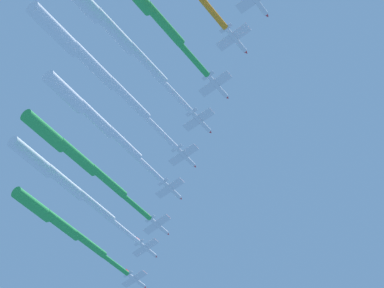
{
  "coord_description": "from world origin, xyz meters",
  "views": [
    {
      "loc": [
        45.05,
        -167.08,
        20.87
      ],
      "look_at": [
        0.0,
        0.0,
        170.55
      ],
      "focal_mm": 83.33,
      "sensor_mm": 36.0,
      "label": 1
    }
  ],
  "objects_px": {
    "jet_port_mid": "(95,119)",
    "jet_port_outer": "(114,31)",
    "jet_starboard_inner": "(77,157)",
    "jet_lead": "(62,225)",
    "jet_port_inner": "(64,182)",
    "jet_starboard_mid": "(92,65)"
  },
  "relations": [
    {
      "from": "jet_port_inner",
      "to": "jet_starboard_mid",
      "type": "xyz_separation_m",
      "value": [
        22.16,
        -39.06,
        0.85
      ]
    },
    {
      "from": "jet_starboard_inner",
      "to": "jet_port_mid",
      "type": "relative_size",
      "value": 1.06
    },
    {
      "from": "jet_lead",
      "to": "jet_port_inner",
      "type": "height_order",
      "value": "jet_port_inner"
    },
    {
      "from": "jet_lead",
      "to": "jet_port_outer",
      "type": "height_order",
      "value": "jet_port_outer"
    },
    {
      "from": "jet_lead",
      "to": "jet_starboard_mid",
      "type": "bearing_deg",
      "value": -62.25
    },
    {
      "from": "jet_lead",
      "to": "jet_port_inner",
      "type": "distance_m",
      "value": 17.36
    },
    {
      "from": "jet_port_mid",
      "to": "jet_port_outer",
      "type": "bearing_deg",
      "value": -62.29
    },
    {
      "from": "jet_lead",
      "to": "jet_starboard_mid",
      "type": "height_order",
      "value": "jet_starboard_mid"
    },
    {
      "from": "jet_port_inner",
      "to": "jet_starboard_mid",
      "type": "bearing_deg",
      "value": -60.43
    },
    {
      "from": "jet_starboard_inner",
      "to": "jet_port_outer",
      "type": "bearing_deg",
      "value": -58.57
    },
    {
      "from": "jet_starboard_mid",
      "to": "jet_starboard_inner",
      "type": "bearing_deg",
      "value": 116.75
    },
    {
      "from": "jet_port_inner",
      "to": "jet_port_outer",
      "type": "bearing_deg",
      "value": -57.44
    },
    {
      "from": "jet_port_mid",
      "to": "jet_starboard_inner",
      "type": "bearing_deg",
      "value": 129.74
    },
    {
      "from": "jet_starboard_inner",
      "to": "jet_starboard_mid",
      "type": "relative_size",
      "value": 0.92
    },
    {
      "from": "jet_lead",
      "to": "jet_port_outer",
      "type": "distance_m",
      "value": 73.96
    },
    {
      "from": "jet_starboard_inner",
      "to": "jet_lead",
      "type": "bearing_deg",
      "value": 118.78
    },
    {
      "from": "jet_lead",
      "to": "jet_starboard_mid",
      "type": "distance_m",
      "value": 62.13
    },
    {
      "from": "jet_lead",
      "to": "jet_starboard_inner",
      "type": "xyz_separation_m",
      "value": [
        14.65,
        -26.67,
        0.58
      ]
    },
    {
      "from": "jet_port_inner",
      "to": "jet_starboard_mid",
      "type": "distance_m",
      "value": 44.92
    },
    {
      "from": "jet_port_inner",
      "to": "jet_port_mid",
      "type": "distance_m",
      "value": 26.93
    },
    {
      "from": "jet_starboard_inner",
      "to": "jet_starboard_mid",
      "type": "xyz_separation_m",
      "value": [
        14.25,
        -28.26,
        2.35
      ]
    },
    {
      "from": "jet_port_inner",
      "to": "jet_port_mid",
      "type": "height_order",
      "value": "jet_port_mid"
    }
  ]
}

